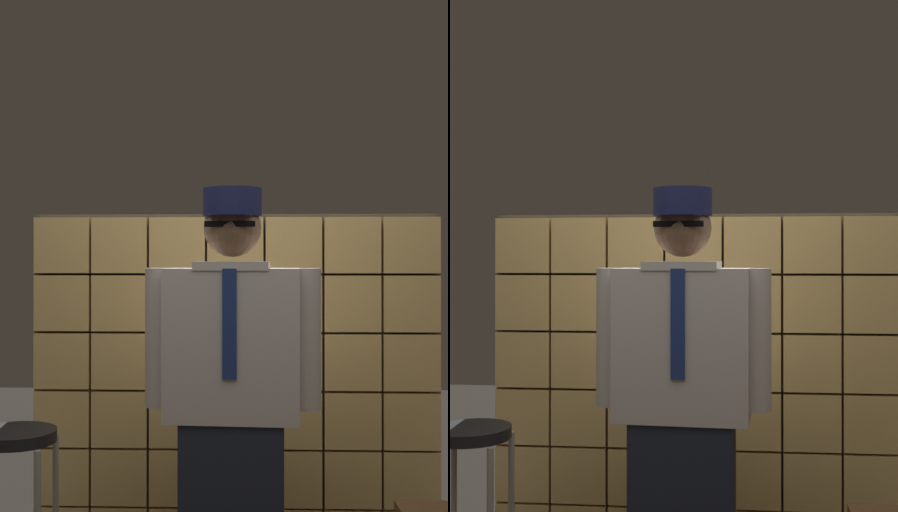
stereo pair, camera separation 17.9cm
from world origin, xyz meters
The scene contains 3 objects.
glass_block_wall centered at (0.00, 1.20, 0.88)m, with size 2.09×0.10×1.79m.
standing_person centered at (0.00, 0.51, 0.96)m, with size 0.73×0.32×1.83m.
bar_stool centered at (-0.91, 0.54, 0.61)m, with size 0.34×0.34×0.82m.
Camera 2 is at (0.24, -2.38, 1.54)m, focal length 49.41 mm.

